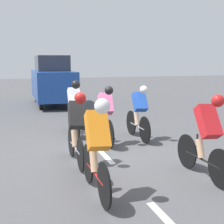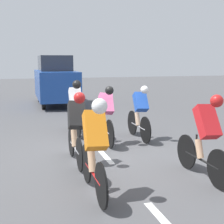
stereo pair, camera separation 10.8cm
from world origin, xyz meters
TOP-DOWN VIEW (x-y plane):
  - ground_plane at (0.00, 0.00)m, footprint 60.00×60.00m
  - lane_stripe_mid at (0.00, 0.09)m, footprint 0.12×1.40m
  - lane_stripe_far at (0.00, -3.11)m, footprint 0.12×1.40m
  - cyclist_black at (0.69, 0.56)m, footprint 0.37×1.63m
  - cyclist_orange at (0.68, 2.12)m, footprint 0.35×1.67m
  - cyclist_red at (-1.31, 2.00)m, footprint 0.34×1.70m
  - cyclist_pink at (-0.29, -0.79)m, footprint 0.36×1.67m
  - cyclist_white at (0.26, -1.94)m, footprint 0.33×1.61m
  - cyclist_blue at (-1.27, -0.94)m, footprint 0.34×1.64m
  - support_car at (0.11, -8.17)m, footprint 1.70×4.13m

SIDE VIEW (x-z plane):
  - ground_plane at x=0.00m, z-range 0.00..0.00m
  - lane_stripe_mid at x=0.00m, z-range 0.00..0.01m
  - lane_stripe_far at x=0.00m, z-range 0.00..0.01m
  - cyclist_blue at x=-1.27m, z-range 0.02..1.46m
  - cyclist_pink at x=-0.29m, z-range 0.02..1.49m
  - cyclist_black at x=0.69m, z-range 0.04..1.53m
  - cyclist_red at x=-1.31m, z-range 0.03..1.56m
  - cyclist_orange at x=0.68m, z-range 0.04..1.59m
  - cyclist_white at x=0.26m, z-range 0.06..1.60m
  - support_car at x=0.11m, z-range -0.01..2.27m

